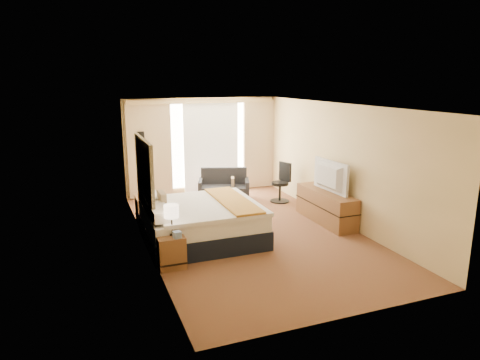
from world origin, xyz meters
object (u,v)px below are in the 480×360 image
object	(u,v)px
media_dresser	(326,206)
desk_chair	(281,184)
loveseat	(224,190)
lamp_right	(144,180)
nightstand_left	(170,250)
television	(326,176)
bed	(201,222)
nightstand_right	(147,209)
lamp_left	(171,212)
floor_lamp	(142,152)

from	to	relation	value
media_dresser	desk_chair	xyz separation A→B (m)	(-0.20, 1.81, 0.10)
loveseat	desk_chair	bearing A→B (deg)	-7.37
lamp_right	media_dresser	bearing A→B (deg)	-20.62
nightstand_left	loveseat	world-z (taller)	loveseat
desk_chair	television	world-z (taller)	television
media_dresser	bed	bearing A→B (deg)	-177.70
nightstand_right	desk_chair	distance (m)	3.52
nightstand_left	media_dresser	world-z (taller)	media_dresser
nightstand_right	bed	distance (m)	1.77
nightstand_right	nightstand_left	bearing A→B (deg)	-90.00
television	media_dresser	bearing A→B (deg)	-64.37
loveseat	desk_chair	distance (m)	1.51
bed	television	bearing A→B (deg)	1.80
desk_chair	lamp_left	bearing A→B (deg)	-160.20
nightstand_left	desk_chair	distance (m)	4.52
bed	lamp_left	bearing A→B (deg)	-129.00
floor_lamp	desk_chair	xyz separation A→B (m)	(3.30, -1.49, -0.81)
bed	lamp_right	world-z (taller)	lamp_right
media_dresser	lamp_right	xyz separation A→B (m)	(-3.73, 1.40, 0.60)
nightstand_left	television	xyz separation A→B (m)	(3.65, 1.02, 0.77)
lamp_right	television	world-z (taller)	television
desk_chair	loveseat	bearing A→B (deg)	133.24
nightstand_right	desk_chair	xyz separation A→B (m)	(3.50, 0.36, 0.18)
nightstand_right	floor_lamp	xyz separation A→B (m)	(0.20, 1.85, 0.99)
nightstand_right	bed	world-z (taller)	bed
lamp_left	media_dresser	bearing A→B (deg)	16.22
media_dresser	loveseat	size ratio (longest dim) A/B	1.23
nightstand_right	media_dresser	distance (m)	3.97
nightstand_right	bed	size ratio (longest dim) A/B	0.25
lamp_left	lamp_right	size ratio (longest dim) A/B	1.01
desk_chair	television	xyz separation A→B (m)	(0.15, -1.84, 0.59)
media_dresser	desk_chair	size ratio (longest dim) A/B	1.77
floor_lamp	desk_chair	size ratio (longest dim) A/B	1.76
bed	lamp_right	xyz separation A→B (m)	(-0.84, 1.52, 0.57)
nightstand_right	floor_lamp	distance (m)	2.11
nightstand_left	floor_lamp	distance (m)	4.47
nightstand_right	lamp_left	xyz separation A→B (m)	(0.04, -2.51, 0.68)
media_dresser	lamp_right	bearing A→B (deg)	159.38
media_dresser	television	xyz separation A→B (m)	(-0.05, -0.03, 0.69)
nightstand_left	loveseat	size ratio (longest dim) A/B	0.38
nightstand_left	lamp_right	xyz separation A→B (m)	(-0.03, 2.45, 0.68)
television	lamp_right	bearing A→B (deg)	66.03
bed	lamp_left	size ratio (longest dim) A/B	4.15
nightstand_left	lamp_left	size ratio (longest dim) A/B	1.05
nightstand_left	lamp_left	world-z (taller)	lamp_left
media_dresser	desk_chair	world-z (taller)	desk_chair
bed	television	xyz separation A→B (m)	(2.84, 0.09, 0.65)
floor_lamp	lamp_left	distance (m)	4.38
nightstand_right	loveseat	distance (m)	2.40
nightstand_right	loveseat	world-z (taller)	loveseat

